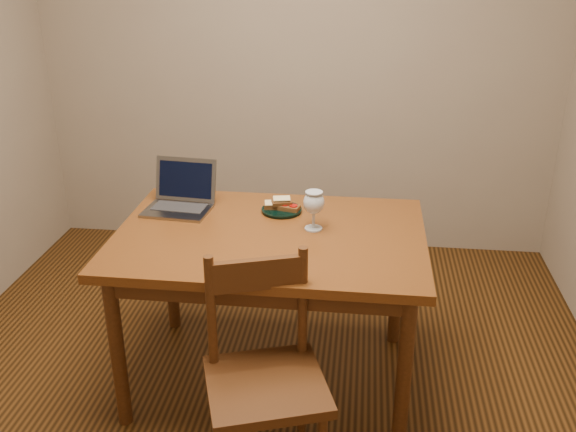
# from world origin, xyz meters

# --- Properties ---
(floor) EXTENTS (3.20, 3.20, 0.02)m
(floor) POSITION_xyz_m (0.00, 0.00, -0.01)
(floor) COLOR black
(floor) RESTS_ON ground
(back_wall) EXTENTS (3.20, 0.02, 2.60)m
(back_wall) POSITION_xyz_m (0.00, 1.61, 1.30)
(back_wall) COLOR gray
(back_wall) RESTS_ON floor
(front_wall) EXTENTS (3.20, 0.02, 2.60)m
(front_wall) POSITION_xyz_m (0.00, -1.61, 1.30)
(front_wall) COLOR gray
(front_wall) RESTS_ON floor
(table) EXTENTS (1.30, 0.90, 0.74)m
(table) POSITION_xyz_m (0.05, 0.12, 0.65)
(table) COLOR #47230B
(table) RESTS_ON floor
(chair) EXTENTS (0.52, 0.51, 0.44)m
(chair) POSITION_xyz_m (0.12, -0.46, 0.48)
(chair) COLOR #3A1F0C
(chair) RESTS_ON floor
(plate) EXTENTS (0.18, 0.18, 0.02)m
(plate) POSITION_xyz_m (0.07, 0.35, 0.75)
(plate) COLOR black
(plate) RESTS_ON table
(sandwich_cheese) EXTENTS (0.10, 0.07, 0.03)m
(sandwich_cheese) POSITION_xyz_m (0.04, 0.35, 0.77)
(sandwich_cheese) COLOR #381E0C
(sandwich_cheese) RESTS_ON plate
(sandwich_tomato) EXTENTS (0.10, 0.08, 0.03)m
(sandwich_tomato) POSITION_xyz_m (0.11, 0.34, 0.77)
(sandwich_tomato) COLOR #381E0C
(sandwich_tomato) RESTS_ON plate
(sandwich_top) EXTENTS (0.10, 0.07, 0.03)m
(sandwich_top) POSITION_xyz_m (0.07, 0.35, 0.79)
(sandwich_top) COLOR #381E0C
(sandwich_top) RESTS_ON plate
(milk_glass) EXTENTS (0.09, 0.09, 0.17)m
(milk_glass) POSITION_xyz_m (0.23, 0.18, 0.83)
(milk_glass) COLOR white
(milk_glass) RESTS_ON table
(laptop) EXTENTS (0.31, 0.29, 0.21)m
(laptop) POSITION_xyz_m (-0.39, 0.35, 0.80)
(laptop) COLOR slate
(laptop) RESTS_ON table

